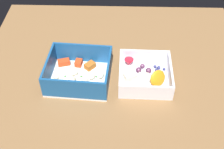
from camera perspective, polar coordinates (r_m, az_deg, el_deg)
name	(u,v)px	position (r cm, az deg, el deg)	size (l,w,h in cm)	color
table_surface	(114,85)	(83.05, 0.46, -2.12)	(80.00, 80.00, 2.00)	brown
pasta_container	(79,73)	(82.38, -6.44, 0.20)	(18.23, 16.31, 6.81)	white
fruit_bowl	(144,76)	(82.29, 6.29, -0.31)	(14.72, 15.05, 5.57)	white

